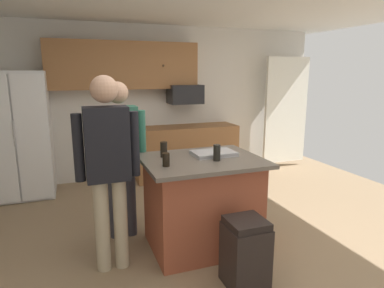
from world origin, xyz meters
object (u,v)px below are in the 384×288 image
person_guest_right (120,150)px  person_elder_center (108,161)px  kitchen_island (202,202)px  trash_bin (245,253)px  glass_stout_tall (217,153)px  glass_dark_ale (164,150)px  serving_tray (214,153)px  refrigerator (19,135)px  microwave_over_range (185,94)px  glass_short_whisky (166,160)px

person_guest_right → person_elder_center: bearing=-73.2°
kitchen_island → trash_bin: (0.10, -0.76, -0.18)m
glass_stout_tall → glass_dark_ale: 0.55m
person_elder_center → trash_bin: size_ratio=2.94×
person_guest_right → serving_tray: size_ratio=3.92×
serving_tray → glass_stout_tall: bearing=-105.3°
refrigerator → glass_dark_ale: size_ratio=11.48×
glass_stout_tall → trash_bin: glass_stout_tall is taller
microwave_over_range → glass_dark_ale: 2.46m
person_elder_center → trash_bin: person_elder_center is taller
microwave_over_range → person_elder_center: (-1.58, -2.51, -0.40)m
person_guest_right → person_elder_center: (-0.19, -0.61, 0.05)m
person_guest_right → trash_bin: 1.68m
refrigerator → microwave_over_range: size_ratio=3.29×
refrigerator → person_elder_center: refrigerator is taller
glass_stout_tall → serving_tray: (0.06, 0.21, -0.06)m
microwave_over_range → kitchen_island: 2.67m
person_guest_right → trash_bin: bearing=-22.1°
person_guest_right → serving_tray: (0.91, -0.42, -0.02)m
refrigerator → glass_dark_ale: 2.65m
glass_dark_ale → glass_short_whisky: bearing=-101.9°
person_elder_center → glass_dark_ale: bearing=19.9°
person_elder_center → glass_dark_ale: (0.59, 0.29, -0.01)m
refrigerator → serving_tray: (2.13, -2.20, 0.06)m
microwave_over_range → kitchen_island: size_ratio=0.47×
kitchen_island → glass_dark_ale: glass_dark_ale is taller
kitchen_island → serving_tray: serving_tray is taller
refrigerator → glass_short_whisky: 2.89m
glass_stout_tall → microwave_over_range: bearing=78.1°
glass_short_whisky → trash_bin: bearing=-49.6°
glass_dark_ale → serving_tray: glass_dark_ale is taller
kitchen_island → person_guest_right: (-0.75, 0.51, 0.51)m
serving_tray → trash_bin: size_ratio=0.72×
trash_bin → refrigerator: bearing=124.1°
serving_tray → person_elder_center: bearing=-170.4°
refrigerator → glass_stout_tall: size_ratio=11.47×
glass_dark_ale → glass_stout_tall: bearing=-34.0°
kitchen_island → microwave_over_range: bearing=75.1°
microwave_over_range → person_guest_right: 2.40m
kitchen_island → glass_dark_ale: (-0.35, 0.19, 0.55)m
refrigerator → kitchen_island: 3.04m
person_guest_right → person_elder_center: 0.64m
refrigerator → person_elder_center: size_ratio=1.03×
microwave_over_range → kitchen_island: (-0.64, -2.41, -0.96)m
refrigerator → microwave_over_range: refrigerator is taller
glass_dark_ale → trash_bin: size_ratio=0.26×
microwave_over_range → person_elder_center: bearing=-122.2°
serving_tray → glass_short_whisky: bearing=-158.2°
microwave_over_range → glass_short_whisky: (-1.06, -2.56, -0.43)m
kitchen_island → serving_tray: size_ratio=2.72×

